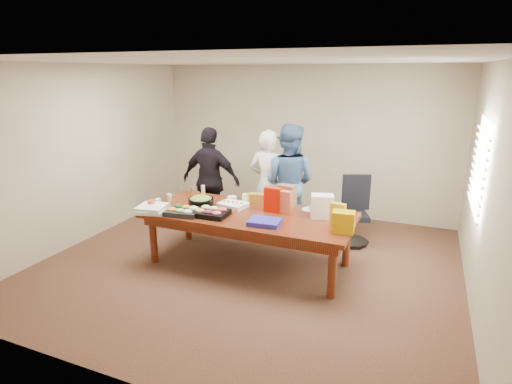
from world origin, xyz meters
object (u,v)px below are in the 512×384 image
at_px(salad_bowl, 201,202).
at_px(person_center, 268,185).
at_px(person_right, 288,182).
at_px(office_chair, 353,213).
at_px(sheet_cake, 233,205).
at_px(conference_table, 249,239).

bearing_deg(salad_bowl, person_center, 59.52).
bearing_deg(person_center, person_right, -161.93).
relative_size(office_chair, salad_bowl, 2.84).
distance_m(person_right, salad_bowl, 1.45).
xyz_separation_m(office_chair, sheet_cake, (-1.48, -1.12, 0.28)).
bearing_deg(conference_table, sheet_cake, 155.71).
bearing_deg(person_center, sheet_cake, 81.42).
bearing_deg(office_chair, person_center, 167.77).
bearing_deg(salad_bowl, office_chair, 32.94).
height_order(conference_table, sheet_cake, sheet_cake).
bearing_deg(salad_bowl, sheet_cake, 16.23).
height_order(person_right, salad_bowl, person_right).
bearing_deg(conference_table, office_chair, 46.70).
relative_size(office_chair, person_center, 0.59).
relative_size(conference_table, person_right, 1.53).
bearing_deg(conference_table, person_center, 96.74).
height_order(office_chair, salad_bowl, office_chair).
distance_m(person_center, sheet_cake, 0.94).
relative_size(person_center, person_right, 0.95).
height_order(conference_table, salad_bowl, salad_bowl).
distance_m(office_chair, person_right, 1.09).
bearing_deg(sheet_cake, conference_table, -13.08).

